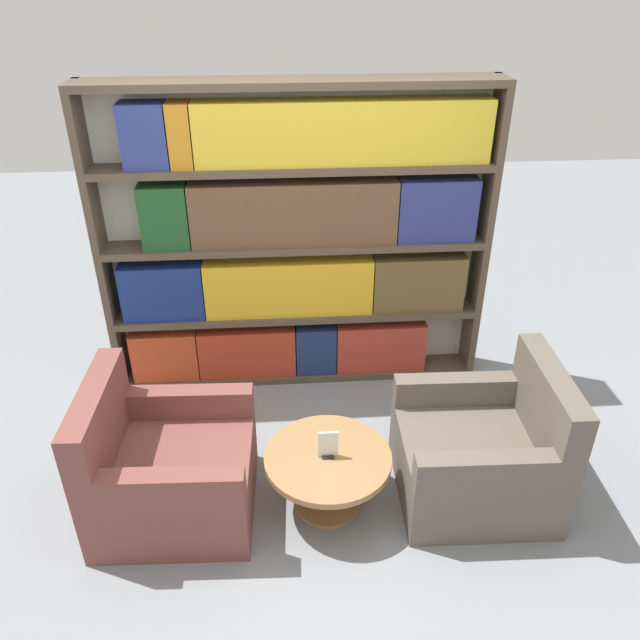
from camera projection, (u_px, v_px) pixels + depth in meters
ground_plane at (309, 511)px, 3.72m from camera, size 14.00×14.00×0.00m
bookshelf at (297, 245)px, 4.41m from camera, size 2.73×0.30×2.21m
armchair_left at (167, 470)px, 3.60m from camera, size 0.92×0.86×0.87m
armchair_right at (482, 454)px, 3.72m from camera, size 0.91×0.85×0.87m
coffee_table at (328, 470)px, 3.63m from camera, size 0.74×0.74×0.38m
table_sign at (328, 446)px, 3.54m from camera, size 0.12×0.06×0.17m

